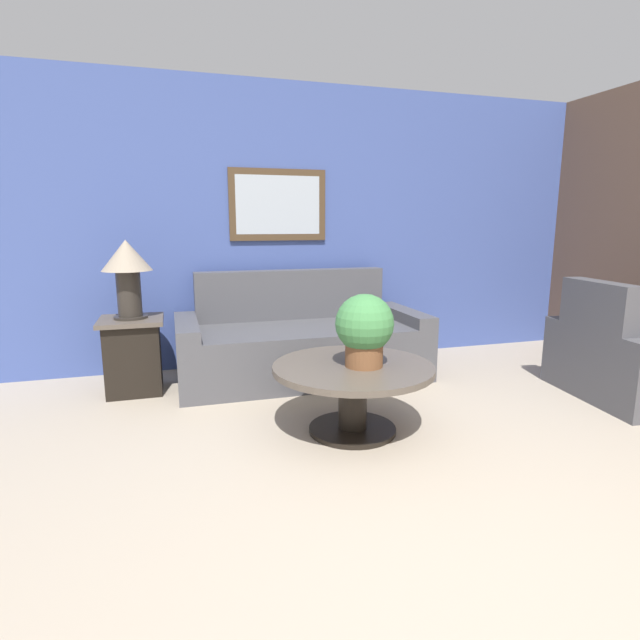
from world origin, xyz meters
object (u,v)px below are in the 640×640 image
(armchair, at_px, (636,361))
(couch_main, at_px, (301,344))
(coffee_table, at_px, (353,383))
(potted_plant_on_table, at_px, (364,328))
(side_table, at_px, (134,355))
(table_lamp, at_px, (127,267))

(armchair, bearing_deg, couch_main, 68.63)
(coffee_table, bearing_deg, potted_plant_on_table, -39.46)
(couch_main, relative_size, side_table, 3.53)
(coffee_table, relative_size, table_lamp, 1.69)
(coffee_table, bearing_deg, side_table, 138.44)
(side_table, relative_size, table_lamp, 0.98)
(coffee_table, xyz_separation_m, side_table, (-1.40, 1.24, -0.02))
(table_lamp, relative_size, potted_plant_on_table, 1.33)
(couch_main, distance_m, armchair, 2.67)
(couch_main, distance_m, side_table, 1.39)
(couch_main, distance_m, potted_plant_on_table, 1.38)
(table_lamp, bearing_deg, couch_main, 1.08)
(armchair, bearing_deg, coffee_table, 96.99)
(coffee_table, height_order, table_lamp, table_lamp)
(armchair, distance_m, table_lamp, 4.01)
(couch_main, bearing_deg, armchair, -28.28)
(couch_main, relative_size, table_lamp, 3.46)
(coffee_table, distance_m, potted_plant_on_table, 0.38)
(side_table, relative_size, potted_plant_on_table, 1.31)
(side_table, distance_m, table_lamp, 0.70)
(coffee_table, distance_m, table_lamp, 2.00)
(side_table, bearing_deg, table_lamp, 0.00)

